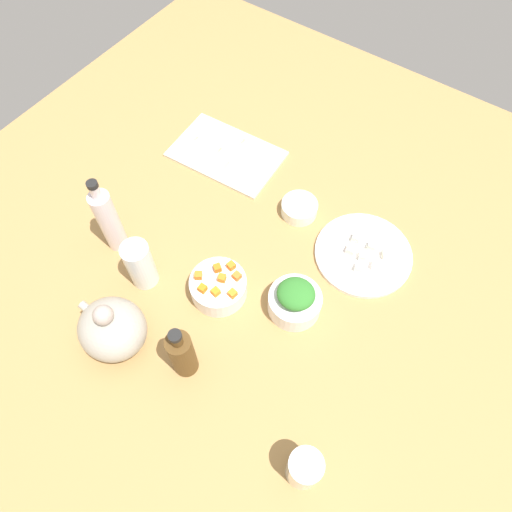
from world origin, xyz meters
TOP-DOWN VIEW (x-y plane):
  - tabletop at (0.00, 0.00)cm, footprint 190.00×190.00cm
  - cutting_board at (29.77, -26.63)cm, footprint 33.73×22.80cm
  - plate_tofu at (-21.74, -19.11)cm, footprint 25.99×25.99cm
  - bowl_greens at (-14.85, 4.53)cm, footprint 13.25×13.25cm
  - bowl_carrots at (3.26, 11.84)cm, footprint 14.34×14.34cm
  - bowl_small_side at (0.15, -21.20)cm, footprint 10.14×10.14cm
  - teapot at (15.69, 35.95)cm, footprint 18.06×15.35cm
  - bottle_0 at (-2.12, 31.68)cm, footprint 5.77×5.77cm
  - bottle_1 at (34.75, 15.67)cm, footprint 5.41×5.41cm
  - drinking_glass_0 at (21.38, 19.69)cm, footprint 6.91×6.91cm
  - drinking_glass_1 at (-36.86, 35.58)cm, footprint 7.15×7.15cm
  - carrot_cube_0 at (1.65, 14.67)cm, footprint 2.11×2.11cm
  - carrot_cube_1 at (5.33, 9.16)cm, footprint 2.50×2.50cm
  - carrot_cube_2 at (0.02, 8.23)cm, footprint 2.02×2.02cm
  - carrot_cube_3 at (4.82, 15.79)cm, footprint 1.84×1.84cm
  - carrot_cube_4 at (2.90, 6.69)cm, footprint 2.16×2.16cm
  - carrot_cube_5 at (2.66, 10.78)cm, footprint 2.31×2.31cm
  - carrot_cube_6 at (-1.97, 12.68)cm, footprint 2.07×2.07cm
  - carrot_cube_7 at (7.89, 13.55)cm, footprint 2.50×2.50cm
  - chopped_greens_mound at (-14.85, 4.53)cm, footprint 11.57×11.30cm
  - tofu_cube_0 at (-18.07, -21.44)cm, footprint 2.54×2.54cm
  - tofu_cube_1 at (-26.31, -16.93)cm, footprint 2.90×2.90cm
  - tofu_cube_2 at (-18.64, -17.25)cm, footprint 2.37×2.37cm
  - tofu_cube_3 at (-22.79, -21.62)cm, footprint 2.49×2.49cm
  - tofu_cube_4 at (-23.18, -13.81)cm, footprint 2.43×2.43cm
  - tofu_cube_5 at (-27.04, -21.50)cm, footprint 3.07×3.07cm
  - tofu_cube_6 at (-22.26, -17.48)cm, footprint 2.76×2.76cm
  - dumpling_0 at (21.83, -27.83)cm, footprint 4.13×4.73cm
  - dumpling_1 at (30.24, -25.73)cm, footprint 6.15×6.32cm
  - dumpling_2 at (35.17, -29.55)cm, footprint 7.89×7.74cm
  - dumpling_3 at (39.17, -25.14)cm, footprint 6.34×6.35cm
  - dumpling_4 at (25.05, -22.59)cm, footprint 6.22×5.68cm
  - dumpling_5 at (26.60, -32.58)cm, footprint 5.96×5.94cm

SIDE VIEW (x-z plane):
  - tabletop at x=0.00cm, z-range 0.00..3.00cm
  - cutting_board at x=29.77cm, z-range 3.00..4.00cm
  - plate_tofu at x=-21.74cm, z-range 3.00..4.20cm
  - bowl_small_side at x=0.15cm, z-range 3.00..6.93cm
  - dumpling_0 at x=21.83cm, z-range 4.00..6.10cm
  - dumpling_3 at x=39.17cm, z-range 4.00..6.26cm
  - dumpling_5 at x=26.60cm, z-range 4.00..6.59cm
  - tofu_cube_0 at x=-18.07cm, z-range 4.20..6.40cm
  - tofu_cube_1 at x=-26.31cm, z-range 4.20..6.40cm
  - tofu_cube_2 at x=-18.64cm, z-range 4.20..6.40cm
  - tofu_cube_3 at x=-22.79cm, z-range 4.20..6.40cm
  - tofu_cube_4 at x=-23.18cm, z-range 4.20..6.40cm
  - tofu_cube_5 at x=-27.04cm, z-range 4.20..6.40cm
  - tofu_cube_6 at x=-22.26cm, z-range 4.20..6.40cm
  - dumpling_1 at x=30.24cm, z-range 4.00..6.73cm
  - dumpling_4 at x=25.05cm, z-range 4.00..6.79cm
  - dumpling_2 at x=35.17cm, z-range 4.00..7.16cm
  - bowl_carrots at x=3.26cm, z-range 3.00..8.77cm
  - bowl_greens at x=-14.85cm, z-range 3.00..8.95cm
  - drinking_glass_1 at x=-36.86cm, z-range 3.00..14.21cm
  - teapot at x=15.69cm, z-range 1.16..17.67cm
  - carrot_cube_0 at x=1.65cm, z-range 8.77..10.57cm
  - carrot_cube_1 at x=5.33cm, z-range 8.77..10.57cm
  - carrot_cube_2 at x=0.02cm, z-range 8.77..10.57cm
  - carrot_cube_3 at x=4.82cm, z-range 8.77..10.57cm
  - carrot_cube_4 at x=2.90cm, z-range 8.77..10.57cm
  - carrot_cube_5 at x=2.66cm, z-range 8.77..10.57cm
  - carrot_cube_6 at x=-1.97cm, z-range 8.77..10.57cm
  - carrot_cube_7 at x=7.89cm, z-range 8.77..10.57cm
  - drinking_glass_0 at x=21.38cm, z-range 3.00..17.80cm
  - chopped_greens_mound at x=-14.85cm, z-range 8.95..13.08cm
  - bottle_0 at x=-2.12cm, z-range 1.45..21.25cm
  - bottle_1 at x=34.75cm, z-range 1.06..26.76cm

